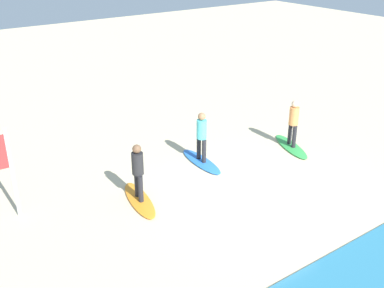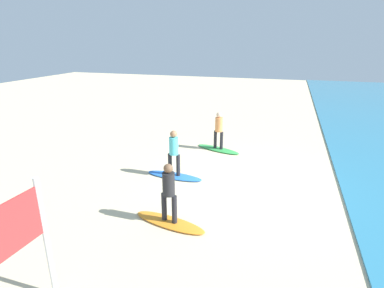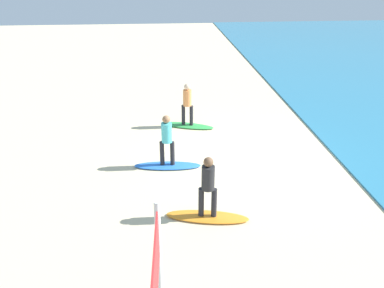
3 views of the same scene
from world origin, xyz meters
TOP-DOWN VIEW (x-y plane):
  - ground_plane at (0.00, 0.00)m, footprint 60.00×60.00m
  - surfboard_green at (-2.78, -1.69)m, footprint 1.23×2.17m
  - surfer_green at (-2.78, -1.69)m, footprint 0.32×0.44m
  - surfboard_blue at (0.46, -2.56)m, footprint 0.72×2.14m
  - surfer_blue at (0.46, -2.56)m, footprint 0.32×0.46m
  - surfboard_orange at (3.28, -1.64)m, footprint 0.96×2.17m
  - surfer_orange at (3.28, -1.64)m, footprint 0.32×0.45m

SIDE VIEW (x-z plane):
  - ground_plane at x=0.00m, z-range 0.00..0.00m
  - surfboard_green at x=-2.78m, z-range 0.00..0.09m
  - surfboard_blue at x=0.46m, z-range 0.00..0.09m
  - surfboard_orange at x=3.28m, z-range 0.00..0.09m
  - surfer_green at x=-2.78m, z-range 0.22..1.86m
  - surfer_blue at x=0.46m, z-range 0.22..1.86m
  - surfer_orange at x=3.28m, z-range 0.22..1.86m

